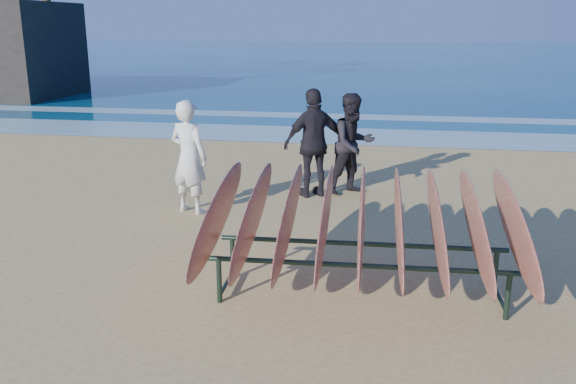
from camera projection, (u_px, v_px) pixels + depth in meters
name	position (u px, v px, depth m)	size (l,w,h in m)	color
ground	(276.00, 293.00, 6.74)	(120.00, 120.00, 0.00)	tan
ocean	(384.00, 55.00, 58.97)	(160.00, 160.00, 0.00)	navy
foam_near	(347.00, 136.00, 16.24)	(160.00, 160.00, 0.00)	white
foam_far	(356.00, 117.00, 19.56)	(160.00, 160.00, 0.00)	white
surfboard_rack	(362.00, 221.00, 6.43)	(3.27, 2.72, 1.40)	#1C2D24
person_white	(189.00, 157.00, 9.45)	(0.65, 0.43, 1.78)	silver
person_dark_a	(353.00, 144.00, 10.52)	(0.85, 0.66, 1.75)	black
person_dark_b	(314.00, 143.00, 10.34)	(1.09, 0.45, 1.85)	black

